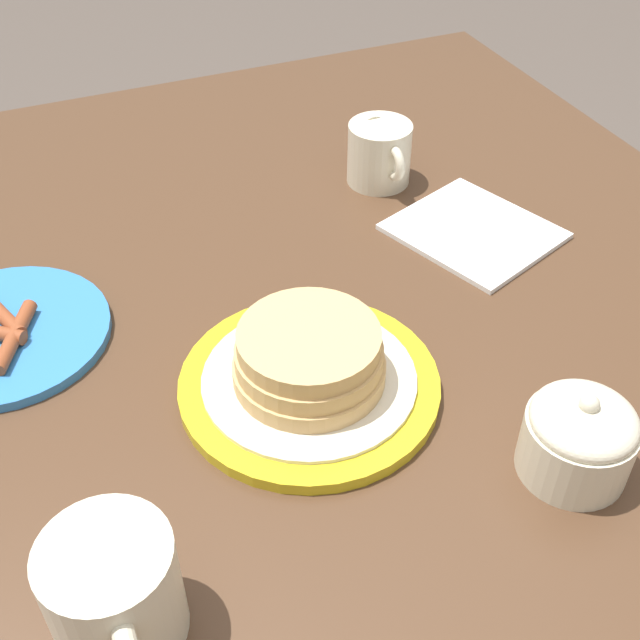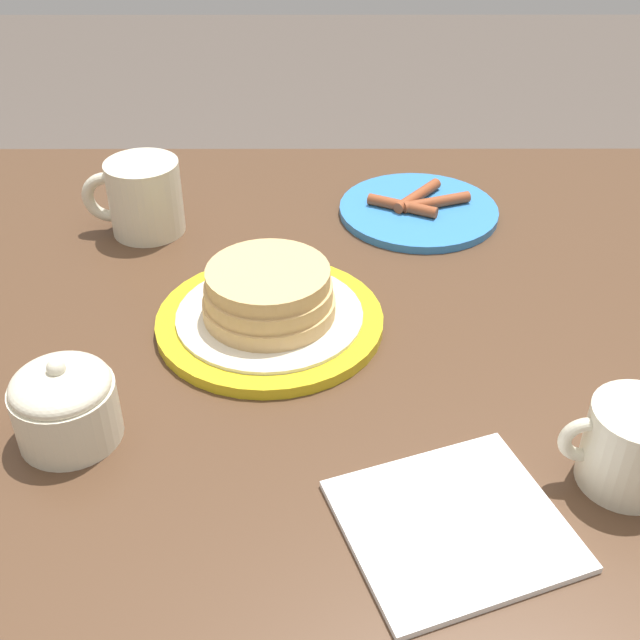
{
  "view_description": "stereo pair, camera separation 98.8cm",
  "coord_description": "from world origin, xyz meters",
  "px_view_note": "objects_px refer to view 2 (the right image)",
  "views": [
    {
      "loc": [
        0.46,
        -0.24,
        1.24
      ],
      "look_at": [
        -0.05,
        -0.02,
        0.75
      ],
      "focal_mm": 45.0,
      "sensor_mm": 36.0,
      "label": 1
    },
    {
      "loc": [
        -0.05,
        0.61,
        1.2
      ],
      "look_at": [
        -0.05,
        -0.02,
        0.75
      ],
      "focal_mm": 45.0,
      "sensor_mm": 36.0,
      "label": 2
    }
  ],
  "objects_px": {
    "coffee_mug": "(142,197)",
    "napkin": "(453,525)",
    "pancake_plate": "(273,306)",
    "creamer_pitcher": "(633,445)",
    "sugar_bowl": "(64,403)",
    "side_plate_bacon": "(418,210)"
  },
  "relations": [
    {
      "from": "coffee_mug",
      "to": "napkin",
      "type": "distance_m",
      "value": 0.56
    },
    {
      "from": "pancake_plate",
      "to": "creamer_pitcher",
      "type": "height_order",
      "value": "creamer_pitcher"
    },
    {
      "from": "coffee_mug",
      "to": "creamer_pitcher",
      "type": "relative_size",
      "value": 1.08
    },
    {
      "from": "pancake_plate",
      "to": "coffee_mug",
      "type": "xyz_separation_m",
      "value": [
        0.16,
        -0.2,
        0.02
      ]
    },
    {
      "from": "sugar_bowl",
      "to": "creamer_pitcher",
      "type": "bearing_deg",
      "value": 173.52
    },
    {
      "from": "coffee_mug",
      "to": "sugar_bowl",
      "type": "xyz_separation_m",
      "value": [
        0.0,
        0.36,
        -0.01
      ]
    },
    {
      "from": "side_plate_bacon",
      "to": "napkin",
      "type": "relative_size",
      "value": 0.99
    },
    {
      "from": "sugar_bowl",
      "to": "napkin",
      "type": "xyz_separation_m",
      "value": [
        -0.31,
        0.1,
        -0.03
      ]
    },
    {
      "from": "creamer_pitcher",
      "to": "napkin",
      "type": "xyz_separation_m",
      "value": [
        0.14,
        0.05,
        -0.04
      ]
    },
    {
      "from": "pancake_plate",
      "to": "napkin",
      "type": "distance_m",
      "value": 0.3
    },
    {
      "from": "pancake_plate",
      "to": "side_plate_bacon",
      "type": "distance_m",
      "value": 0.3
    },
    {
      "from": "creamer_pitcher",
      "to": "side_plate_bacon",
      "type": "bearing_deg",
      "value": -75.26
    },
    {
      "from": "side_plate_bacon",
      "to": "napkin",
      "type": "distance_m",
      "value": 0.5
    },
    {
      "from": "coffee_mug",
      "to": "sugar_bowl",
      "type": "height_order",
      "value": "coffee_mug"
    },
    {
      "from": "creamer_pitcher",
      "to": "sugar_bowl",
      "type": "relative_size",
      "value": 1.26
    },
    {
      "from": "coffee_mug",
      "to": "napkin",
      "type": "relative_size",
      "value": 0.59
    },
    {
      "from": "side_plate_bacon",
      "to": "coffee_mug",
      "type": "xyz_separation_m",
      "value": [
        0.34,
        0.04,
        0.04
      ]
    },
    {
      "from": "creamer_pitcher",
      "to": "napkin",
      "type": "height_order",
      "value": "creamer_pitcher"
    },
    {
      "from": "side_plate_bacon",
      "to": "coffee_mug",
      "type": "distance_m",
      "value": 0.34
    },
    {
      "from": "coffee_mug",
      "to": "pancake_plate",
      "type": "bearing_deg",
      "value": 129.35
    },
    {
      "from": "napkin",
      "to": "coffee_mug",
      "type": "bearing_deg",
      "value": -55.91
    },
    {
      "from": "side_plate_bacon",
      "to": "sugar_bowl",
      "type": "relative_size",
      "value": 2.27
    }
  ]
}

